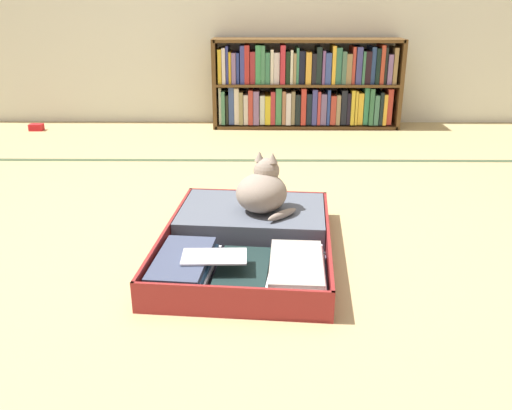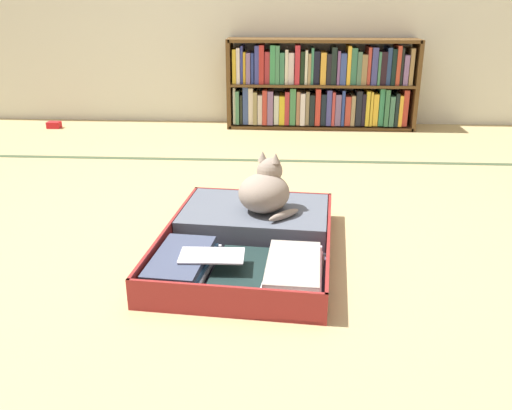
% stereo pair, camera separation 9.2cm
% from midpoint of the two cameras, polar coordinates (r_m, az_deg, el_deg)
% --- Properties ---
extents(ground_plane, '(10.00, 10.00, 0.00)m').
position_cam_midpoint_polar(ground_plane, '(2.19, -4.45, -4.72)').
color(ground_plane, tan).
extents(tatami_border, '(4.80, 0.05, 0.00)m').
position_cam_midpoint_polar(tatami_border, '(3.37, -2.67, 4.80)').
color(tatami_border, '#3E5134').
rests_on(tatami_border, ground_plane).
extents(bookshelf, '(1.45, 0.27, 0.67)m').
position_cam_midpoint_polar(bookshelf, '(4.26, 4.66, 12.62)').
color(bookshelf, brown).
rests_on(bookshelf, ground_plane).
extents(open_suitcase, '(0.72, 0.96, 0.11)m').
position_cam_midpoint_polar(open_suitcase, '(2.16, -2.00, -3.53)').
color(open_suitcase, maroon).
rests_on(open_suitcase, ground_plane).
extents(black_cat, '(0.30, 0.30, 0.25)m').
position_cam_midpoint_polar(black_cat, '(2.24, -0.41, 1.58)').
color(black_cat, gray).
rests_on(black_cat, open_suitcase).
extents(small_red_pouch, '(0.10, 0.07, 0.05)m').
position_cam_midpoint_polar(small_red_pouch, '(4.51, -22.99, 7.66)').
color(small_red_pouch, red).
rests_on(small_red_pouch, ground_plane).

